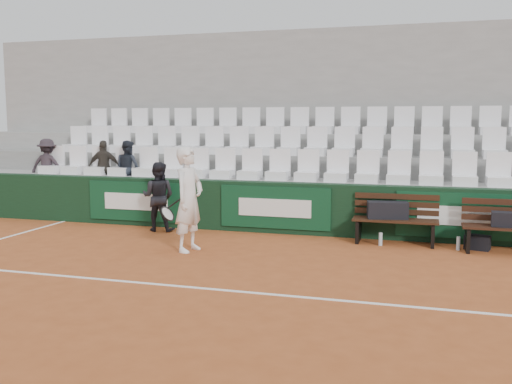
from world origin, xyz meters
name	(u,v)px	position (x,y,z in m)	size (l,w,h in m)	color
ground	(216,290)	(0.00, 0.00, 0.00)	(80.00, 80.00, 0.00)	#A44F25
court_baseline	(216,289)	(0.00, 0.00, 0.00)	(18.00, 0.06, 0.01)	white
back_barrier	(290,208)	(0.07, 3.99, 0.50)	(18.00, 0.34, 1.00)	black
grandstand_tier_front	(294,203)	(0.00, 4.62, 0.50)	(18.00, 0.95, 1.00)	gray
grandstand_tier_mid	(303,188)	(0.00, 5.58, 0.72)	(18.00, 0.95, 1.45)	gray
grandstand_tier_back	(311,174)	(0.00, 6.53, 0.95)	(18.00, 0.95, 1.90)	gray
grandstand_rear_wall	(317,121)	(0.00, 7.15, 2.20)	(18.00, 0.30, 4.40)	gray
seat_row_front	(292,165)	(0.00, 4.45, 1.31)	(11.90, 0.44, 0.63)	white
seat_row_mid	(302,141)	(0.00, 5.40, 1.77)	(11.90, 0.44, 0.63)	white
seat_row_back	(311,120)	(0.00, 6.35, 2.21)	(11.90, 0.44, 0.63)	silver
bench_left	(395,231)	(2.10, 3.56, 0.23)	(1.50, 0.56, 0.45)	#341C0F
bench_right	(509,240)	(3.97, 3.34, 0.23)	(1.50, 0.56, 0.45)	#33190F
sports_bag_left	(387,210)	(1.96, 3.61, 0.60)	(0.71, 0.30, 0.30)	black
sports_bag_right	(508,220)	(3.94, 3.33, 0.57)	(0.53, 0.25, 0.25)	black
sports_bag_ground	(477,242)	(3.49, 3.50, 0.12)	(0.41, 0.25, 0.25)	black
water_bottle_near	(381,239)	(1.87, 3.34, 0.12)	(0.07, 0.07, 0.24)	#B0C0C8
water_bottle_far	(458,243)	(3.17, 3.35, 0.12)	(0.07, 0.07, 0.23)	silver
tennis_player	(189,199)	(-1.22, 1.99, 0.89)	(0.76, 0.71, 1.77)	white
ball_kid	(158,197)	(-2.52, 3.48, 0.69)	(0.67, 0.53, 1.39)	black
spectator_a	(47,146)	(-5.84, 4.50, 1.62)	(0.80, 0.46, 1.24)	#282025
spectator_b	(104,147)	(-4.35, 4.50, 1.61)	(0.71, 0.30, 1.22)	#302C26
spectator_c	(128,148)	(-3.75, 4.50, 1.61)	(0.59, 0.46, 1.22)	#1D222C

